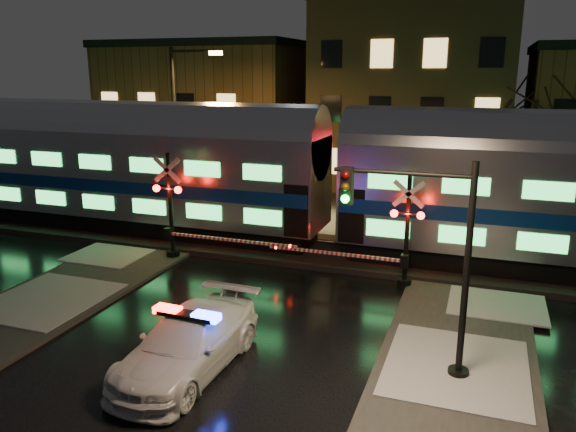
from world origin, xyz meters
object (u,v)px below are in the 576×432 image
object	(u,v)px
crossing_signal_right	(396,242)
crossing_signal_left	(178,217)
traffic_light	(430,265)
police_car	(188,343)
streetlight	(180,121)

from	to	relation	value
crossing_signal_right	crossing_signal_left	bearing A→B (deg)	179.95
traffic_light	police_car	bearing A→B (deg)	-165.53
crossing_signal_right	traffic_light	world-z (taller)	traffic_light
crossing_signal_right	traffic_light	distance (m)	6.06
police_car	streetlight	world-z (taller)	streetlight
crossing_signal_left	streetlight	distance (m)	8.24
traffic_light	crossing_signal_left	bearing A→B (deg)	147.91
police_car	crossing_signal_right	size ratio (longest dim) A/B	0.92
police_car	streetlight	distance (m)	16.95
crossing_signal_right	streetlight	size ratio (longest dim) A/B	0.66
police_car	streetlight	xyz separation A→B (m)	(-8.26, 14.19, 4.21)
crossing_signal_right	crossing_signal_left	size ratio (longest dim) A/B	0.92
crossing_signal_right	streetlight	xyz separation A→B (m)	(-12.28, 6.70, 3.30)
crossing_signal_left	streetlight	bearing A→B (deg)	118.41
crossing_signal_left	streetlight	size ratio (longest dim) A/B	0.71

